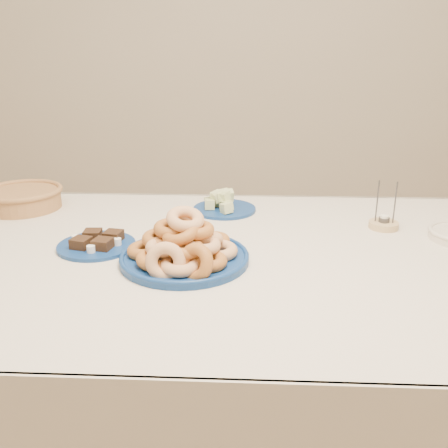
% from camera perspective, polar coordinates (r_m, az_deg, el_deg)
% --- Properties ---
extents(dining_table, '(1.71, 1.11, 0.75)m').
position_cam_1_polar(dining_table, '(1.40, 0.10, -7.25)').
color(dining_table, brown).
rests_on(dining_table, ground).
extents(donut_platter, '(0.38, 0.38, 0.15)m').
position_cam_1_polar(donut_platter, '(1.28, -4.60, -2.72)').
color(donut_platter, navy).
rests_on(donut_platter, dining_table).
extents(melon_plate, '(0.23, 0.23, 0.07)m').
position_cam_1_polar(melon_plate, '(1.69, -0.17, 2.24)').
color(melon_plate, navy).
rests_on(melon_plate, dining_table).
extents(brownie_plate, '(0.23, 0.23, 0.04)m').
position_cam_1_polar(brownie_plate, '(1.43, -14.34, -2.16)').
color(brownie_plate, navy).
rests_on(brownie_plate, dining_table).
extents(wicker_basket, '(0.34, 0.34, 0.07)m').
position_cam_1_polar(wicker_basket, '(1.85, -22.05, 2.83)').
color(wicker_basket, brown).
rests_on(wicker_basket, dining_table).
extents(candle_holder, '(0.11, 0.11, 0.15)m').
position_cam_1_polar(candle_holder, '(1.61, 17.78, 0.02)').
color(candle_holder, tan).
rests_on(candle_holder, dining_table).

